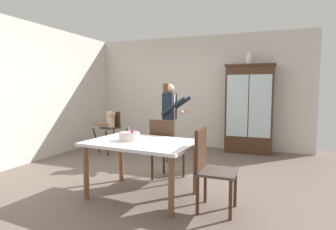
{
  "coord_description": "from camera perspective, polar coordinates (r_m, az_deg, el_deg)",
  "views": [
    {
      "loc": [
        1.76,
        -3.99,
        1.43
      ],
      "look_at": [
        -0.03,
        0.7,
        0.95
      ],
      "focal_mm": 29.46,
      "sensor_mm": 36.0,
      "label": 1
    }
  ],
  "objects": [
    {
      "name": "ground_plane",
      "position": [
        4.59,
        -2.83,
        -12.71
      ],
      "size": [
        6.24,
        6.24,
        0.0
      ],
      "primitive_type": "plane",
      "color": "#66564C"
    },
    {
      "name": "wall_back",
      "position": [
        6.85,
        6.03,
        4.76
      ],
      "size": [
        5.32,
        0.06,
        2.7
      ],
      "primitive_type": "cube",
      "color": "beige",
      "rests_on": "ground_plane"
    },
    {
      "name": "wall_left",
      "position": [
        5.93,
        -26.92,
        4.1
      ],
      "size": [
        0.06,
        5.32,
        2.7
      ],
      "primitive_type": "cube",
      "color": "beige",
      "rests_on": "ground_plane"
    },
    {
      "name": "china_cabinet",
      "position": [
        6.39,
        16.43,
        1.26
      ],
      "size": [
        1.07,
        0.48,
        1.96
      ],
      "color": "#422819",
      "rests_on": "ground_plane"
    },
    {
      "name": "ceramic_vase",
      "position": [
        6.41,
        16.36,
        11.07
      ],
      "size": [
        0.13,
        0.13,
        0.27
      ],
      "color": "white",
      "rests_on": "china_cabinet"
    },
    {
      "name": "high_chair_with_toddler",
      "position": [
        6.21,
        -11.85,
        -1.84
      ],
      "size": [
        0.77,
        0.83,
        0.95
      ],
      "rotation": [
        0.0,
        0.0,
        -0.45
      ],
      "color": "#422819",
      "rests_on": "ground_plane"
    },
    {
      "name": "adult_person",
      "position": [
        5.44,
        0.4,
        0.6
      ],
      "size": [
        0.52,
        0.5,
        1.53
      ],
      "rotation": [
        0.0,
        0.0,
        1.63
      ],
      "color": "#47474C",
      "rests_on": "ground_plane"
    },
    {
      "name": "dining_table",
      "position": [
        3.67,
        -5.44,
        -6.89
      ],
      "size": [
        1.48,
        1.07,
        0.74
      ],
      "color": "silver",
      "rests_on": "ground_plane"
    },
    {
      "name": "birthday_cake",
      "position": [
        3.73,
        -7.99,
        -4.38
      ],
      "size": [
        0.28,
        0.28,
        0.19
      ],
      "color": "beige",
      "rests_on": "dining_table"
    },
    {
      "name": "dining_chair_far_side",
      "position": [
        4.29,
        -0.61,
        -6.29
      ],
      "size": [
        0.49,
        0.49,
        0.96
      ],
      "rotation": [
        0.0,
        0.0,
        3.01
      ],
      "color": "#422819",
      "rests_on": "ground_plane"
    },
    {
      "name": "dining_chair_right_end",
      "position": [
        3.31,
        8.44,
        -9.87
      ],
      "size": [
        0.44,
        0.44,
        0.96
      ],
      "rotation": [
        0.0,
        0.0,
        1.56
      ],
      "color": "#422819",
      "rests_on": "ground_plane"
    }
  ]
}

